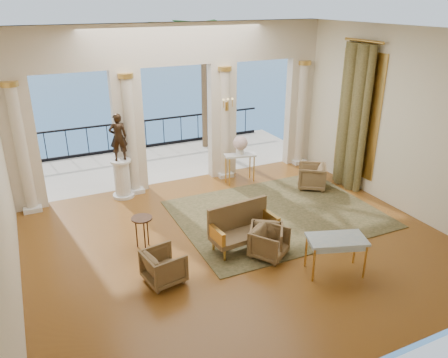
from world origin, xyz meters
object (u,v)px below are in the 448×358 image
settee (242,226)px  pedestal (122,179)px  statue (118,137)px  side_table (142,222)px  armchair_a (269,242)px  armchair_d (164,265)px  armchair_b (266,239)px  armchair_c (312,175)px  console_table (240,159)px  game_table (337,242)px

settee → pedestal: size_ratio=1.43×
statue → side_table: statue is taller
armchair_a → settee: bearing=82.9°
armchair_d → settee: size_ratio=0.47×
settee → side_table: size_ratio=2.08×
armchair_a → armchair_b: size_ratio=1.00×
armchair_a → armchair_c: armchair_c is taller
armchair_a → settee: settee is taller
armchair_a → pedestal: (-2.07, 4.33, 0.16)m
console_table → side_table: console_table is taller
armchair_d → statue: (0.20, 4.21, 1.35)m
settee → game_table: settee is taller
armchair_b → pedestal: pedestal is taller
armchair_a → statue: size_ratio=0.55×
armchair_d → game_table: (3.16, -1.16, 0.33)m
armchair_b → console_table: size_ratio=0.73×
game_table → statue: bearing=137.6°
armchair_a → game_table: (0.88, -1.04, 0.34)m
settee → side_table: (-1.98, 0.85, 0.14)m
armchair_c → side_table: (-5.25, -1.11, 0.24)m
armchair_a → statue: 4.98m
armchair_d → game_table: 3.38m
armchair_d → statue: 4.43m
pedestal → side_table: 2.85m
armchair_a → pedestal: 4.80m
game_table → console_table: (0.42, 4.92, 0.02)m
game_table → side_table: size_ratio=1.72×
armchair_a → settee: (-0.32, 0.63, 0.13)m
console_table → armchair_c: bearing=-24.3°
pedestal → statue: bearing=0.0°
settee → side_table: 2.16m
armchair_a → console_table: 4.11m
armchair_c → statue: (-5.02, 1.73, 1.32)m
armchair_c → statue: 5.48m
armchair_a → pedestal: bearing=81.4°
statue → armchair_d: bearing=89.4°
armchair_b → armchair_c: (2.95, 2.45, 0.03)m
armchair_a → game_table: size_ratio=0.56×
armchair_c → statue: statue is taller
pedestal → settee: bearing=-64.7°
armchair_c → side_table: bearing=-42.4°
armchair_a → statue: (-2.07, 4.33, 1.36)m
pedestal → statue: (0.00, 0.00, 1.19)m
armchair_d → settee: bearing=-84.9°
settee → pedestal: bearing=110.4°
armchair_b → side_table: (-2.31, 1.34, 0.28)m
armchair_b → armchair_c: armchair_c is taller
armchair_c → game_table: bearing=6.0°
armchair_b → game_table: game_table is taller
armchair_d → armchair_b: bearing=-99.0°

